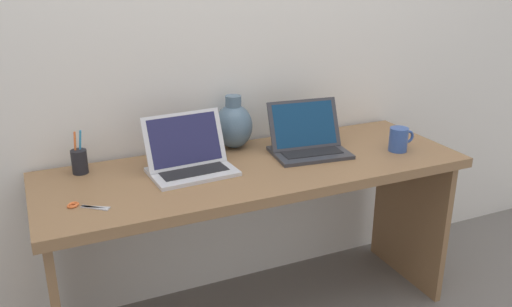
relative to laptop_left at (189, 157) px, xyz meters
name	(u,v)px	position (x,y,z in m)	size (l,w,h in m)	color
back_wall	(223,32)	(0.26, 0.28, 0.42)	(4.40, 0.04, 2.40)	silver
desk	(256,197)	(0.26, -0.05, -0.20)	(1.70, 0.59, 0.72)	olive
laptop_left	(189,157)	(0.00, 0.00, 0.00)	(0.33, 0.24, 0.22)	silver
laptop_right	(307,139)	(0.52, 0.00, 0.00)	(0.33, 0.26, 0.21)	#333338
green_vase	(234,125)	(0.26, 0.18, 0.04)	(0.16, 0.16, 0.23)	slate
coffee_mug	(399,139)	(0.88, -0.15, -0.01)	(0.12, 0.08, 0.10)	#335199
pen_cup	(79,161)	(-0.39, 0.15, -0.01)	(0.06, 0.06, 0.17)	black
scissors	(81,206)	(-0.43, -0.16, -0.05)	(0.13, 0.11, 0.01)	#B7B7BC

